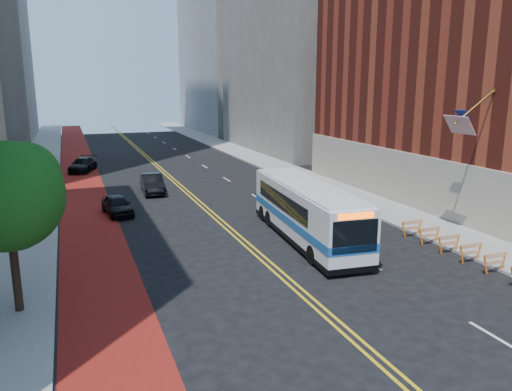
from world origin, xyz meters
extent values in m
plane|color=black|center=(0.00, 0.00, 0.00)|extent=(160.00, 160.00, 0.00)
cube|color=gray|center=(-12.00, 30.00, 0.07)|extent=(4.00, 140.00, 0.15)
cube|color=gray|center=(12.00, 30.00, 0.07)|extent=(4.00, 140.00, 0.15)
cube|color=maroon|center=(-8.10, 30.00, 0.00)|extent=(3.60, 140.00, 0.01)
cube|color=gold|center=(-0.18, 30.00, 0.00)|extent=(0.14, 140.00, 0.01)
cube|color=gold|center=(0.18, 30.00, 0.00)|extent=(0.14, 140.00, 0.01)
cube|color=silver|center=(4.80, -2.00, 0.01)|extent=(0.14, 2.20, 0.01)
cube|color=silver|center=(4.80, 6.00, 0.01)|extent=(0.14, 2.20, 0.01)
cube|color=silver|center=(4.80, 14.00, 0.01)|extent=(0.14, 2.20, 0.01)
cube|color=silver|center=(4.80, 22.00, 0.01)|extent=(0.14, 2.20, 0.01)
cube|color=silver|center=(4.80, 30.00, 0.01)|extent=(0.14, 2.20, 0.01)
cube|color=silver|center=(4.80, 38.00, 0.01)|extent=(0.14, 2.20, 0.01)
cube|color=silver|center=(4.80, 46.00, 0.01)|extent=(0.14, 2.20, 0.01)
cube|color=silver|center=(4.80, 54.00, 0.01)|extent=(0.14, 2.20, 0.01)
cube|color=silver|center=(4.80, 62.00, 0.01)|extent=(0.14, 2.20, 0.01)
cube|color=silver|center=(4.80, 70.00, 0.01)|extent=(0.14, 2.20, 0.01)
cube|color=silver|center=(4.80, 78.00, 0.01)|extent=(0.14, 2.20, 0.01)
cube|color=silver|center=(4.80, 86.00, 0.01)|extent=(0.14, 2.20, 0.01)
cube|color=#9E9384|center=(14.05, 12.00, 2.00)|extent=(0.50, 36.00, 4.00)
cube|color=black|center=(14.15, 6.00, 1.10)|extent=(0.35, 2.80, 2.20)
cube|color=black|center=(14.15, 13.00, 1.10)|extent=(0.35, 2.80, 2.20)
cube|color=black|center=(14.15, 20.00, 1.10)|extent=(0.35, 2.80, 2.20)
cube|color=#A57F33|center=(14.05, 8.00, 8.50)|extent=(0.25, 0.25, 0.25)
cylinder|color=#A57F33|center=(12.70, 8.00, 7.60)|extent=(2.85, 0.12, 2.05)
cube|color=#B21419|center=(11.70, 8.00, 6.60)|extent=(0.75, 1.90, 1.05)
cube|color=navy|center=(12.25, 8.45, 7.15)|extent=(0.39, 0.85, 0.52)
cube|color=orange|center=(9.05, 1.10, 0.50)|extent=(0.32, 0.06, 0.99)
cube|color=orange|center=(9.05, 2.65, 0.50)|extent=(0.32, 0.06, 0.99)
cube|color=orange|center=(10.15, 2.65, 0.50)|extent=(0.32, 0.06, 0.99)
cube|color=orange|center=(9.60, 2.65, 0.90)|extent=(1.25, 0.05, 0.22)
cube|color=orange|center=(9.60, 2.65, 0.55)|extent=(1.25, 0.05, 0.18)
cube|color=orange|center=(9.05, 4.20, 0.50)|extent=(0.32, 0.06, 0.99)
cube|color=orange|center=(10.15, 4.20, 0.50)|extent=(0.32, 0.06, 0.99)
cube|color=orange|center=(9.60, 4.20, 0.90)|extent=(1.25, 0.05, 0.22)
cube|color=orange|center=(9.60, 4.20, 0.55)|extent=(1.25, 0.05, 0.18)
cube|color=orange|center=(9.05, 5.75, 0.50)|extent=(0.32, 0.06, 0.99)
cube|color=orange|center=(10.15, 5.75, 0.50)|extent=(0.32, 0.06, 0.99)
cube|color=orange|center=(9.60, 5.75, 0.90)|extent=(1.25, 0.05, 0.22)
cube|color=orange|center=(9.60, 5.75, 0.55)|extent=(1.25, 0.05, 0.18)
cube|color=orange|center=(9.05, 7.30, 0.50)|extent=(0.32, 0.06, 0.99)
cube|color=orange|center=(10.15, 7.30, 0.50)|extent=(0.32, 0.06, 0.99)
cube|color=orange|center=(9.60, 7.30, 0.90)|extent=(1.25, 0.05, 0.22)
cube|color=orange|center=(9.60, 7.30, 0.55)|extent=(1.25, 0.05, 0.18)
cube|color=orange|center=(9.05, 8.85, 0.50)|extent=(0.32, 0.06, 0.99)
cube|color=orange|center=(10.15, 8.85, 0.50)|extent=(0.32, 0.06, 0.99)
cube|color=orange|center=(9.60, 8.85, 0.90)|extent=(1.25, 0.05, 0.22)
cube|color=orange|center=(9.60, 8.85, 0.55)|extent=(1.25, 0.05, 0.18)
cylinder|color=black|center=(-11.30, 6.00, 1.75)|extent=(0.32, 0.32, 3.20)
sphere|color=#11480F|center=(-11.30, 6.00, 4.75)|extent=(4.20, 4.20, 4.20)
sphere|color=#11480F|center=(-10.70, 6.40, 5.35)|extent=(2.80, 2.80, 2.80)
cube|color=white|center=(3.52, 10.51, 1.77)|extent=(3.59, 12.15, 2.84)
cube|color=#1B5AAC|center=(3.52, 10.51, 1.35)|extent=(3.63, 12.19, 0.45)
cube|color=black|center=(3.59, 11.31, 2.24)|extent=(3.34, 8.57, 0.95)
cube|color=black|center=(3.02, 4.58, 2.00)|extent=(2.28, 0.29, 1.60)
cube|color=black|center=(4.02, 16.45, 2.19)|extent=(2.08, 0.27, 1.00)
cube|color=#FF5905|center=(3.02, 4.57, 2.99)|extent=(1.82, 0.23, 0.30)
cube|color=white|center=(3.52, 10.51, 3.24)|extent=(3.41, 11.54, 0.12)
cube|color=black|center=(3.52, 10.51, 0.35)|extent=(3.62, 12.18, 0.30)
cylinder|color=black|center=(2.03, 6.79, 0.50)|extent=(0.38, 1.02, 1.00)
cylinder|color=black|center=(4.37, 6.60, 0.50)|extent=(0.38, 1.02, 1.00)
cylinder|color=black|center=(2.63, 13.95, 0.50)|extent=(0.38, 1.02, 1.00)
cylinder|color=black|center=(4.97, 13.75, 0.50)|extent=(0.38, 1.02, 1.00)
cylinder|color=black|center=(2.75, 15.38, 0.50)|extent=(0.38, 1.02, 1.00)
cylinder|color=black|center=(5.09, 15.18, 0.50)|extent=(0.38, 1.02, 1.00)
imported|color=black|center=(-6.15, 20.30, 0.67)|extent=(2.15, 4.15, 1.35)
imported|color=black|center=(-2.72, 26.55, 0.78)|extent=(1.84, 4.77, 1.55)
imported|color=black|center=(-7.74, 39.41, 0.70)|extent=(3.40, 5.20, 1.40)
camera|label=1|loc=(-9.01, -14.34, 8.90)|focal=35.00mm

